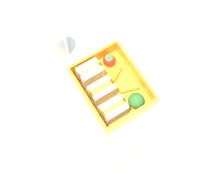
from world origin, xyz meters
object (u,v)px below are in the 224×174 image
Objects in this scene: sandwich_center_left at (102,91)px; drinking_glass at (56,43)px; carrot_stick_far_left at (116,75)px; sandwich_left at (114,110)px; chopstick_pair at (142,148)px; strawberry_far_left at (109,60)px; sandwich_center at (90,73)px; carrot_stick_left at (129,89)px; broccoli_floret at (136,101)px.

sandwich_center_left is 15.71cm from drinking_glass.
carrot_stick_far_left is at bearing -148.92° from drinking_glass.
sandwich_left is at bearing 180.00° from sandwich_center_left.
carrot_stick_far_left is 0.23× the size of chopstick_pair.
drinking_glass is (9.49, 8.42, 1.52)cm from strawberry_far_left.
drinking_glass reaches higher than sandwich_center.
strawberry_far_left is (5.93, -5.51, -0.87)cm from sandwich_center_left.
sandwich_center is at bearing 61.45° from carrot_stick_far_left.
carrot_stick_far_left is at bearing -65.72° from sandwich_center_left.
strawberry_far_left is (8.06, 0.33, 0.94)cm from carrot_stick_left.
sandwich_left is 9.04cm from carrot_stick_far_left.
strawberry_far_left is at bearing -80.38° from sandwich_center.
sandwich_center is 11.99cm from broccoli_floret.
drinking_glass reaches higher than sandwich_left.
chopstick_pair is (-14.64, -1.21, -3.32)cm from sandwich_center_left.
carrot_stick_far_left is (4.40, 0.82, -0.11)cm from carrot_stick_left.
sandwich_center_left is 1.09× the size of broccoli_floret.
carrot_stick_far_left is (7.27, -5.02, -1.92)cm from sandwich_left.
drinking_glass reaches higher than sandwich_center_left.
carrot_stick_far_left is (2.27, -5.02, -1.92)cm from sandwich_center_left.
carrot_stick_left is 0.25× the size of chopstick_pair.
chopstick_pair is (-9.64, -1.21, -3.32)cm from sandwich_left.
sandwich_center_left is 5.84cm from carrot_stick_far_left.
chopstick_pair is at bearing -172.84° from sandwich_left.
sandwich_left reaches higher than carrot_stick_left.
carrot_stick_left is 13.43cm from chopstick_pair.
chopstick_pair is (-12.51, 4.63, -1.51)cm from carrot_stick_left.
carrot_stick_left reaches higher than chopstick_pair.
drinking_glass reaches higher than strawberry_far_left.
chopstick_pair is at bearing 159.68° from carrot_stick_left.
drinking_glass is at bearing 7.80° from chopstick_pair.
sandwich_center_left is at bearing 114.28° from carrot_stick_far_left.
drinking_glass is (20.43, 2.91, 0.64)cm from sandwich_left.
sandwich_center_left is 15.06cm from chopstick_pair.
sandwich_center_left is at bearing 0.00° from sandwich_left.
carrot_stick_left is at bearing -177.64° from strawberry_far_left.
sandwich_center is 9.40cm from carrot_stick_left.
sandwich_center_left is 5.00cm from sandwich_center.
chopstick_pair is at bearing 168.19° from strawberry_far_left.
chopstick_pair is 30.60cm from drinking_glass.
carrot_stick_left is (-7.13, -5.85, -1.81)cm from sandwich_center.
sandwich_left and sandwich_center_left have the same top height.
strawberry_far_left is at bearing -26.76° from sandwich_left.
sandwich_left is 1.47× the size of strawberry_far_left.
broccoli_floret reaches higher than carrot_stick_left.
sandwich_left reaches higher than carrot_stick_far_left.
sandwich_center is at bearing 99.62° from strawberry_far_left.
drinking_glass is (10.42, 2.91, 0.64)cm from sandwich_center.
carrot_stick_left is (3.74, -0.79, -2.26)cm from broccoli_floret.
strawberry_far_left is at bearing -138.41° from drinking_glass.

